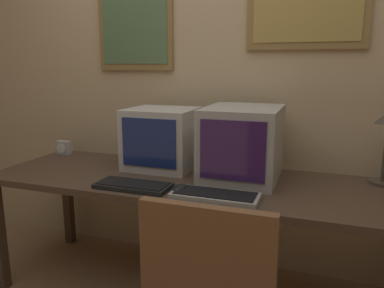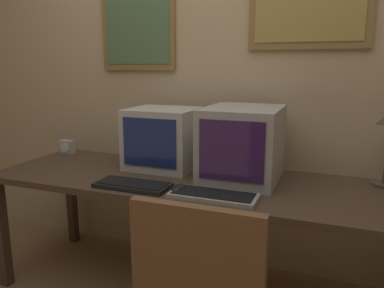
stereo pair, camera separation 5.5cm
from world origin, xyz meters
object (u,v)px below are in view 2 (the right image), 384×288
(keyboard_side, at_px, (213,196))
(mouse_near_keyboard, at_px, (179,188))
(monitor_left, at_px, (163,138))
(desk_clock, at_px, (67,147))
(keyboard_main, at_px, (133,185))
(monitor_right, at_px, (243,143))

(keyboard_side, bearing_deg, mouse_near_keyboard, 174.18)
(monitor_left, relative_size, desk_clock, 3.93)
(mouse_near_keyboard, distance_m, desk_clock, 1.16)
(keyboard_main, distance_m, mouse_near_keyboard, 0.25)
(monitor_right, bearing_deg, keyboard_main, -143.55)
(monitor_right, relative_size, keyboard_side, 1.17)
(monitor_right, bearing_deg, keyboard_side, -97.53)
(keyboard_main, xyz_separation_m, mouse_near_keyboard, (0.25, 0.01, 0.01))
(keyboard_side, bearing_deg, keyboard_main, 179.23)
(monitor_left, bearing_deg, monitor_right, -5.24)
(keyboard_main, bearing_deg, keyboard_side, -0.77)
(monitor_right, distance_m, mouse_near_keyboard, 0.45)
(keyboard_side, bearing_deg, desk_clock, 158.25)
(mouse_near_keyboard, bearing_deg, monitor_right, 55.82)
(keyboard_main, xyz_separation_m, keyboard_side, (0.43, -0.01, 0.00))
(monitor_left, distance_m, desk_clock, 0.80)
(desk_clock, bearing_deg, monitor_right, -5.86)
(keyboard_side, bearing_deg, monitor_right, 82.47)
(monitor_left, bearing_deg, desk_clock, 173.74)
(monitor_left, height_order, desk_clock, monitor_left)
(monitor_left, relative_size, monitor_right, 0.82)
(keyboard_main, bearing_deg, monitor_right, 36.45)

